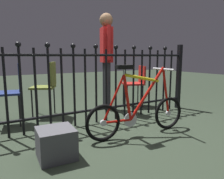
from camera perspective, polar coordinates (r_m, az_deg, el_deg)
ground_plane at (r=2.72m, az=-1.50°, el=-12.35°), size 20.00×20.00×0.00m
iron_fence at (r=3.03m, az=-7.93°, el=1.77°), size 3.88×0.07×1.20m
bicycle at (r=2.68m, az=7.08°, el=-5.75°), size 1.41×0.40×0.89m
chair_olive at (r=3.64m, az=-16.99°, el=1.65°), size 0.49×0.49×0.90m
chair_red at (r=4.22m, az=6.62°, el=2.24°), size 0.50×0.50×0.80m
chair_navy at (r=3.35m, az=-25.11°, el=0.46°), size 0.44×0.44×0.89m
person_visitor at (r=3.92m, az=-1.52°, el=9.96°), size 0.26×0.46×1.75m
display_crate at (r=2.19m, az=-14.83°, el=-13.80°), size 0.37×0.37×0.30m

